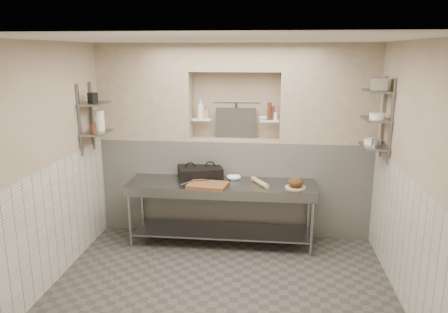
# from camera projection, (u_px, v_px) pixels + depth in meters

# --- Properties ---
(floor) EXTENTS (4.00, 3.90, 0.10)m
(floor) POSITION_uv_depth(u_px,v_px,m) (222.00, 290.00, 5.12)
(floor) COLOR #48443F
(floor) RESTS_ON ground
(ceiling) EXTENTS (4.00, 3.90, 0.10)m
(ceiling) POSITION_uv_depth(u_px,v_px,m) (221.00, 34.00, 4.44)
(ceiling) COLOR silver
(ceiling) RESTS_ON ground
(wall_left) EXTENTS (0.10, 3.90, 2.80)m
(wall_left) POSITION_uv_depth(u_px,v_px,m) (44.00, 166.00, 5.00)
(wall_left) COLOR tan
(wall_left) RESTS_ON ground
(wall_right) EXTENTS (0.10, 3.90, 2.80)m
(wall_right) POSITION_uv_depth(u_px,v_px,m) (416.00, 177.00, 4.56)
(wall_right) COLOR tan
(wall_right) RESTS_ON ground
(wall_back) EXTENTS (4.00, 0.10, 2.80)m
(wall_back) POSITION_uv_depth(u_px,v_px,m) (236.00, 137.00, 6.71)
(wall_back) COLOR tan
(wall_back) RESTS_ON ground
(wall_front) EXTENTS (4.00, 0.10, 2.80)m
(wall_front) POSITION_uv_depth(u_px,v_px,m) (186.00, 253.00, 2.85)
(wall_front) COLOR tan
(wall_front) RESTS_ON ground
(backwall_lower) EXTENTS (4.00, 0.40, 1.40)m
(backwall_lower) POSITION_uv_depth(u_px,v_px,m) (235.00, 185.00, 6.64)
(backwall_lower) COLOR silver
(backwall_lower) RESTS_ON floor
(alcove_sill) EXTENTS (1.30, 0.40, 0.02)m
(alcove_sill) POSITION_uv_depth(u_px,v_px,m) (235.00, 139.00, 6.47)
(alcove_sill) COLOR tan
(alcove_sill) RESTS_ON backwall_lower
(backwall_pillar_left) EXTENTS (1.35, 0.40, 1.40)m
(backwall_pillar_left) POSITION_uv_depth(u_px,v_px,m) (146.00, 92.00, 6.45)
(backwall_pillar_left) COLOR tan
(backwall_pillar_left) RESTS_ON backwall_lower
(backwall_pillar_right) EXTENTS (1.35, 0.40, 1.40)m
(backwall_pillar_right) POSITION_uv_depth(u_px,v_px,m) (329.00, 94.00, 6.17)
(backwall_pillar_right) COLOR tan
(backwall_pillar_right) RESTS_ON backwall_lower
(backwall_header) EXTENTS (1.30, 0.40, 0.40)m
(backwall_header) POSITION_uv_depth(u_px,v_px,m) (236.00, 57.00, 6.19)
(backwall_header) COLOR tan
(backwall_header) RESTS_ON backwall_lower
(wainscot_left) EXTENTS (0.02, 3.90, 1.40)m
(wainscot_left) POSITION_uv_depth(u_px,v_px,m) (55.00, 223.00, 5.16)
(wainscot_left) COLOR silver
(wainscot_left) RESTS_ON floor
(wainscot_right) EXTENTS (0.02, 3.90, 1.40)m
(wainscot_right) POSITION_uv_depth(u_px,v_px,m) (403.00, 239.00, 4.73)
(wainscot_right) COLOR silver
(wainscot_right) RESTS_ON floor
(alcove_shelf_left) EXTENTS (0.28, 0.16, 0.02)m
(alcove_shelf_left) POSITION_uv_depth(u_px,v_px,m) (202.00, 119.00, 6.46)
(alcove_shelf_left) COLOR white
(alcove_shelf_left) RESTS_ON backwall_lower
(alcove_shelf_right) EXTENTS (0.28, 0.16, 0.02)m
(alcove_shelf_right) POSITION_uv_depth(u_px,v_px,m) (269.00, 121.00, 6.35)
(alcove_shelf_right) COLOR white
(alcove_shelf_right) RESTS_ON backwall_lower
(utensil_rail) EXTENTS (0.70, 0.02, 0.02)m
(utensil_rail) POSITION_uv_depth(u_px,v_px,m) (236.00, 102.00, 6.51)
(utensil_rail) COLOR gray
(utensil_rail) RESTS_ON wall_back
(hanging_steel) EXTENTS (0.02, 0.02, 0.30)m
(hanging_steel) POSITION_uv_depth(u_px,v_px,m) (236.00, 113.00, 6.53)
(hanging_steel) COLOR black
(hanging_steel) RESTS_ON utensil_rail
(splash_panel) EXTENTS (0.60, 0.08, 0.45)m
(splash_panel) POSITION_uv_depth(u_px,v_px,m) (236.00, 123.00, 6.51)
(splash_panel) COLOR #383330
(splash_panel) RESTS_ON alcove_sill
(shelf_rail_left_a) EXTENTS (0.03, 0.03, 0.95)m
(shelf_rail_left_a) POSITION_uv_depth(u_px,v_px,m) (92.00, 116.00, 6.11)
(shelf_rail_left_a) COLOR slate
(shelf_rail_left_a) RESTS_ON wall_left
(shelf_rail_left_b) EXTENTS (0.03, 0.03, 0.95)m
(shelf_rail_left_b) POSITION_uv_depth(u_px,v_px,m) (80.00, 120.00, 5.72)
(shelf_rail_left_b) COLOR slate
(shelf_rail_left_b) RESTS_ON wall_left
(wall_shelf_left_lower) EXTENTS (0.30, 0.50, 0.02)m
(wall_shelf_left_lower) POSITION_uv_depth(u_px,v_px,m) (96.00, 133.00, 5.95)
(wall_shelf_left_lower) COLOR slate
(wall_shelf_left_lower) RESTS_ON wall_left
(wall_shelf_left_upper) EXTENTS (0.30, 0.50, 0.03)m
(wall_shelf_left_upper) POSITION_uv_depth(u_px,v_px,m) (94.00, 103.00, 5.85)
(wall_shelf_left_upper) COLOR slate
(wall_shelf_left_upper) RESTS_ON wall_left
(shelf_rail_right_a) EXTENTS (0.03, 0.03, 1.05)m
(shelf_rail_right_a) POSITION_uv_depth(u_px,v_px,m) (383.00, 117.00, 5.67)
(shelf_rail_right_a) COLOR slate
(shelf_rail_right_a) RESTS_ON wall_right
(shelf_rail_right_b) EXTENTS (0.03, 0.03, 1.05)m
(shelf_rail_right_b) POSITION_uv_depth(u_px,v_px,m) (391.00, 122.00, 5.29)
(shelf_rail_right_b) COLOR slate
(shelf_rail_right_b) RESTS_ON wall_right
(wall_shelf_right_lower) EXTENTS (0.30, 0.50, 0.02)m
(wall_shelf_right_lower) POSITION_uv_depth(u_px,v_px,m) (374.00, 146.00, 5.58)
(wall_shelf_right_lower) COLOR slate
(wall_shelf_right_lower) RESTS_ON wall_right
(wall_shelf_right_mid) EXTENTS (0.30, 0.50, 0.02)m
(wall_shelf_right_mid) POSITION_uv_depth(u_px,v_px,m) (376.00, 119.00, 5.49)
(wall_shelf_right_mid) COLOR slate
(wall_shelf_right_mid) RESTS_ON wall_right
(wall_shelf_right_upper) EXTENTS (0.30, 0.50, 0.03)m
(wall_shelf_right_upper) POSITION_uv_depth(u_px,v_px,m) (378.00, 91.00, 5.41)
(wall_shelf_right_upper) COLOR slate
(wall_shelf_right_upper) RESTS_ON wall_right
(prep_table) EXTENTS (2.60, 0.70, 0.90)m
(prep_table) POSITION_uv_depth(u_px,v_px,m) (221.00, 201.00, 6.12)
(prep_table) COLOR gray
(prep_table) RESTS_ON floor
(panini_press) EXTENTS (0.71, 0.60, 0.17)m
(panini_press) POSITION_uv_depth(u_px,v_px,m) (200.00, 172.00, 6.29)
(panini_press) COLOR black
(panini_press) RESTS_ON prep_table
(cutting_board) EXTENTS (0.57, 0.44, 0.05)m
(cutting_board) POSITION_uv_depth(u_px,v_px,m) (208.00, 185.00, 5.88)
(cutting_board) COLOR brown
(cutting_board) RESTS_ON prep_table
(knife_blade) EXTENTS (0.24, 0.11, 0.01)m
(knife_blade) POSITION_uv_depth(u_px,v_px,m) (200.00, 181.00, 6.00)
(knife_blade) COLOR gray
(knife_blade) RESTS_ON cutting_board
(tongs) EXTENTS (0.14, 0.22, 0.02)m
(tongs) POSITION_uv_depth(u_px,v_px,m) (187.00, 183.00, 5.89)
(tongs) COLOR gray
(tongs) RESTS_ON cutting_board
(mixing_bowl) EXTENTS (0.23, 0.23, 0.05)m
(mixing_bowl) POSITION_uv_depth(u_px,v_px,m) (234.00, 178.00, 6.22)
(mixing_bowl) COLOR white
(mixing_bowl) RESTS_ON prep_table
(rolling_pin) EXTENTS (0.26, 0.40, 0.06)m
(rolling_pin) POSITION_uv_depth(u_px,v_px,m) (260.00, 182.00, 5.98)
(rolling_pin) COLOR tan
(rolling_pin) RESTS_ON prep_table
(bread_board) EXTENTS (0.28, 0.28, 0.02)m
(bread_board) POSITION_uv_depth(u_px,v_px,m) (295.00, 187.00, 5.84)
(bread_board) COLOR tan
(bread_board) RESTS_ON prep_table
(bread_loaf) EXTENTS (0.21, 0.21, 0.12)m
(bread_loaf) POSITION_uv_depth(u_px,v_px,m) (296.00, 182.00, 5.82)
(bread_loaf) COLOR #4C2D19
(bread_loaf) RESTS_ON bread_board
(bottle_soap) EXTENTS (0.14, 0.14, 0.29)m
(bottle_soap) POSITION_uv_depth(u_px,v_px,m) (201.00, 109.00, 6.42)
(bottle_soap) COLOR white
(bottle_soap) RESTS_ON alcove_shelf_left
(jar_alcove) EXTENTS (0.08, 0.08, 0.13)m
(jar_alcove) POSITION_uv_depth(u_px,v_px,m) (206.00, 114.00, 6.44)
(jar_alcove) COLOR tan
(jar_alcove) RESTS_ON alcove_shelf_left
(bowl_alcove) EXTENTS (0.17, 0.17, 0.04)m
(bowl_alcove) POSITION_uv_depth(u_px,v_px,m) (263.00, 118.00, 6.33)
(bowl_alcove) COLOR white
(bowl_alcove) RESTS_ON alcove_shelf_right
(condiment_a) EXTENTS (0.05, 0.05, 0.20)m
(condiment_a) POSITION_uv_depth(u_px,v_px,m) (273.00, 113.00, 6.31)
(condiment_a) COLOR #4C291B
(condiment_a) RESTS_ON alcove_shelf_right
(condiment_b) EXTENTS (0.06, 0.06, 0.25)m
(condiment_b) POSITION_uv_depth(u_px,v_px,m) (269.00, 111.00, 6.30)
(condiment_b) COLOR #4C291B
(condiment_b) RESTS_ON alcove_shelf_right
(condiment_c) EXTENTS (0.06, 0.06, 0.11)m
(condiment_c) POSITION_uv_depth(u_px,v_px,m) (275.00, 116.00, 6.32)
(condiment_c) COLOR white
(condiment_c) RESTS_ON alcove_shelf_right
(jug_left) EXTENTS (0.14, 0.14, 0.28)m
(jug_left) POSITION_uv_depth(u_px,v_px,m) (99.00, 120.00, 6.04)
(jug_left) COLOR white
(jug_left) RESTS_ON wall_shelf_left_lower
(jar_left) EXTENTS (0.09, 0.09, 0.13)m
(jar_left) POSITION_uv_depth(u_px,v_px,m) (93.00, 128.00, 5.84)
(jar_left) COLOR #4C291B
(jar_left) RESTS_ON wall_shelf_left_lower
(box_left_upper) EXTENTS (0.13, 0.13, 0.14)m
(box_left_upper) POSITION_uv_depth(u_px,v_px,m) (93.00, 98.00, 5.79)
(box_left_upper) COLOR black
(box_left_upper) RESTS_ON wall_shelf_left_upper
(bowl_right) EXTENTS (0.21, 0.21, 0.06)m
(bowl_right) POSITION_uv_depth(u_px,v_px,m) (373.00, 142.00, 5.65)
(bowl_right) COLOR white
(bowl_right) RESTS_ON wall_shelf_right_lower
(canister_right) EXTENTS (0.10, 0.10, 0.10)m
(canister_right) POSITION_uv_depth(u_px,v_px,m) (375.00, 143.00, 5.49)
(canister_right) COLOR gray
(canister_right) RESTS_ON wall_shelf_right_lower
(bowl_right_mid) EXTENTS (0.19, 0.19, 0.07)m
(bowl_right_mid) POSITION_uv_depth(u_px,v_px,m) (377.00, 116.00, 5.42)
(bowl_right_mid) COLOR white
(bowl_right_mid) RESTS_ON wall_shelf_right_mid
(basket_right) EXTENTS (0.25, 0.28, 0.15)m
(basket_right) POSITION_uv_depth(u_px,v_px,m) (379.00, 84.00, 5.36)
(basket_right) COLOR gray
(basket_right) RESTS_ON wall_shelf_right_upper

